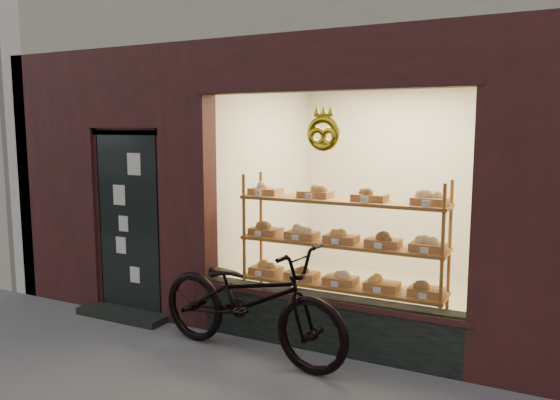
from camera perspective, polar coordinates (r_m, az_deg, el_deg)
The scene contains 2 objects.
display_shelf at distance 5.81m, azimuth 6.40°, elevation -5.85°, with size 2.20×0.45×1.70m.
bicycle at distance 5.34m, azimuth -3.19°, elevation -10.35°, with size 0.75×2.15×1.13m, color black.
Camera 1 is at (2.40, -2.76, 2.21)m, focal length 35.00 mm.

